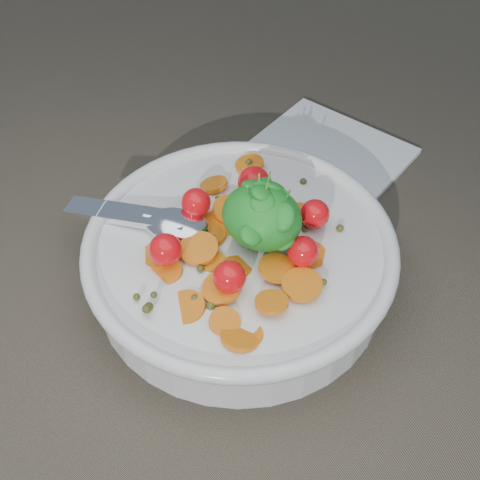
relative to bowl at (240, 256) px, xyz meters
The scene contains 3 objects.
ground 0.04m from the bowl, 141.54° to the right, with size 6.00×6.00×0.00m, color #675D4A.
bowl is the anchor object (origin of this frame).
napkin 0.23m from the bowl, 95.72° to the left, with size 0.18×0.16×0.01m, color white.
Camera 1 is at (0.23, -0.32, 0.49)m, focal length 45.00 mm.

